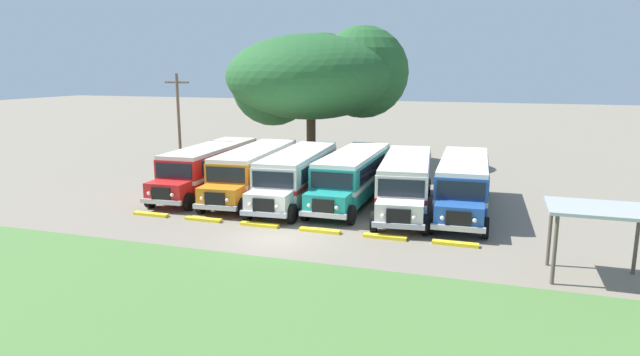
# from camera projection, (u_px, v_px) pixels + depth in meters

# --- Properties ---
(ground_plane) EXTENTS (220.00, 220.00, 0.00)m
(ground_plane) POSITION_uv_depth(u_px,v_px,m) (277.00, 239.00, 24.47)
(ground_plane) COLOR slate
(foreground_grass_strip) EXTENTS (80.00, 10.61, 0.01)m
(foreground_grass_strip) POSITION_uv_depth(u_px,v_px,m) (184.00, 309.00, 17.28)
(foreground_grass_strip) COLOR #4C7538
(foreground_grass_strip) RESTS_ON ground_plane
(parked_bus_slot_0) EXTENTS (3.10, 10.89, 2.82)m
(parked_bus_slot_0) POSITION_uv_depth(u_px,v_px,m) (210.00, 166.00, 33.94)
(parked_bus_slot_0) COLOR red
(parked_bus_slot_0) RESTS_ON ground_plane
(parked_bus_slot_1) EXTENTS (3.35, 10.94, 2.82)m
(parked_bus_slot_1) POSITION_uv_depth(u_px,v_px,m) (254.00, 169.00, 32.83)
(parked_bus_slot_1) COLOR orange
(parked_bus_slot_1) RESTS_ON ground_plane
(parked_bus_slot_2) EXTENTS (3.28, 10.93, 2.82)m
(parked_bus_slot_2) POSITION_uv_depth(u_px,v_px,m) (297.00, 173.00, 31.53)
(parked_bus_slot_2) COLOR silver
(parked_bus_slot_2) RESTS_ON ground_plane
(parked_bus_slot_3) EXTENTS (2.71, 10.84, 2.82)m
(parked_bus_slot_3) POSITION_uv_depth(u_px,v_px,m) (353.00, 174.00, 31.27)
(parked_bus_slot_3) COLOR teal
(parked_bus_slot_3) RESTS_ON ground_plane
(parked_bus_slot_4) EXTENTS (3.68, 10.99, 2.82)m
(parked_bus_slot_4) POSITION_uv_depth(u_px,v_px,m) (406.00, 180.00, 29.62)
(parked_bus_slot_4) COLOR silver
(parked_bus_slot_4) RESTS_ON ground_plane
(parked_bus_slot_5) EXTENTS (2.96, 10.87, 2.82)m
(parked_bus_slot_5) POSITION_uv_depth(u_px,v_px,m) (463.00, 182.00, 29.12)
(parked_bus_slot_5) COLOR #23519E
(parked_bus_slot_5) RESTS_ON ground_plane
(curb_wheelstop_0) EXTENTS (2.00, 0.36, 0.15)m
(curb_wheelstop_0) POSITION_uv_depth(u_px,v_px,m) (151.00, 214.00, 28.29)
(curb_wheelstop_0) COLOR yellow
(curb_wheelstop_0) RESTS_ON ground_plane
(curb_wheelstop_1) EXTENTS (2.00, 0.36, 0.15)m
(curb_wheelstop_1) POSITION_uv_depth(u_px,v_px,m) (203.00, 219.00, 27.34)
(curb_wheelstop_1) COLOR yellow
(curb_wheelstop_1) RESTS_ON ground_plane
(curb_wheelstop_2) EXTENTS (2.00, 0.36, 0.15)m
(curb_wheelstop_2) POSITION_uv_depth(u_px,v_px,m) (259.00, 225.00, 26.38)
(curb_wheelstop_2) COLOR yellow
(curb_wheelstop_2) RESTS_ON ground_plane
(curb_wheelstop_3) EXTENTS (2.00, 0.36, 0.15)m
(curb_wheelstop_3) POSITION_uv_depth(u_px,v_px,m) (320.00, 231.00, 25.43)
(curb_wheelstop_3) COLOR yellow
(curb_wheelstop_3) RESTS_ON ground_plane
(curb_wheelstop_4) EXTENTS (2.00, 0.36, 0.15)m
(curb_wheelstop_4) POSITION_uv_depth(u_px,v_px,m) (385.00, 237.00, 24.47)
(curb_wheelstop_4) COLOR yellow
(curb_wheelstop_4) RESTS_ON ground_plane
(curb_wheelstop_5) EXTENTS (2.00, 0.36, 0.15)m
(curb_wheelstop_5) POSITION_uv_depth(u_px,v_px,m) (455.00, 244.00, 23.52)
(curb_wheelstop_5) COLOR yellow
(curb_wheelstop_5) RESTS_ON ground_plane
(broad_shade_tree) EXTENTS (13.86, 13.81, 10.95)m
(broad_shade_tree) POSITION_uv_depth(u_px,v_px,m) (317.00, 77.00, 42.26)
(broad_shade_tree) COLOR brown
(broad_shade_tree) RESTS_ON ground_plane
(utility_pole) EXTENTS (1.80, 0.20, 7.32)m
(utility_pole) POSITION_uv_depth(u_px,v_px,m) (179.00, 124.00, 36.64)
(utility_pole) COLOR brown
(utility_pole) RESTS_ON ground_plane
(waiting_shelter) EXTENTS (3.60, 2.60, 2.72)m
(waiting_shelter) POSITION_uv_depth(u_px,v_px,m) (600.00, 215.00, 19.28)
(waiting_shelter) COLOR brown
(waiting_shelter) RESTS_ON ground_plane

